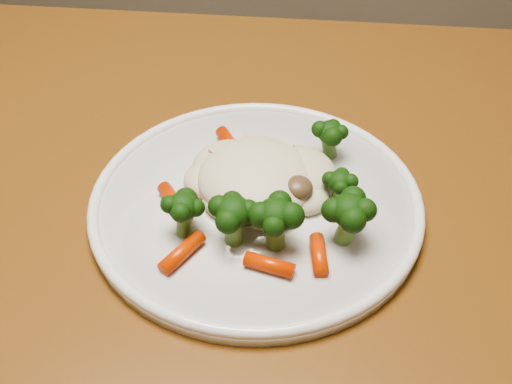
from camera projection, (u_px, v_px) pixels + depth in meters
The scene contains 3 objects.
dining_table at pixel (237, 316), 0.59m from camera, with size 1.18×0.79×0.75m.
plate at pixel (256, 204), 0.55m from camera, with size 0.28×0.28×0.01m, color white.
meal at pixel (267, 184), 0.53m from camera, with size 0.18×0.18×0.05m.
Camera 1 is at (0.20, -0.55, 1.13)m, focal length 45.00 mm.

